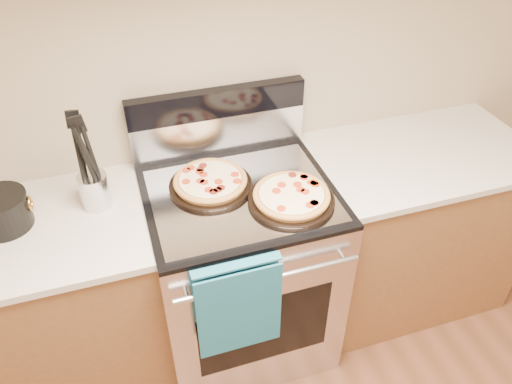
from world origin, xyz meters
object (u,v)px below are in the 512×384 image
object	(u,v)px
pepperoni_pizza_back	(210,182)
utensil_crock	(95,191)
range_body	(241,272)
saucepan	(2,213)
pepperoni_pizza_front	(291,197)

from	to	relation	value
pepperoni_pizza_back	utensil_crock	xyz separation A→B (m)	(-0.44, 0.04, 0.03)
range_body	saucepan	distance (m)	1.02
pepperoni_pizza_front	saucepan	xyz separation A→B (m)	(-1.05, 0.21, 0.02)
range_body	pepperoni_pizza_front	xyz separation A→B (m)	(0.17, -0.13, 0.50)
pepperoni_pizza_front	utensil_crock	world-z (taller)	utensil_crock
pepperoni_pizza_back	utensil_crock	world-z (taller)	utensil_crock
pepperoni_pizza_back	range_body	bearing A→B (deg)	-29.76
pepperoni_pizza_front	utensil_crock	bearing A→B (deg)	162.06
range_body	saucepan	world-z (taller)	saucepan
pepperoni_pizza_front	saucepan	bearing A→B (deg)	168.53
utensil_crock	saucepan	xyz separation A→B (m)	(-0.33, -0.02, -0.01)
pepperoni_pizza_back	utensil_crock	distance (m)	0.45
range_body	pepperoni_pizza_back	xyz separation A→B (m)	(-0.10, 0.06, 0.50)
pepperoni_pizza_front	saucepan	distance (m)	1.07
range_body	utensil_crock	bearing A→B (deg)	169.38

